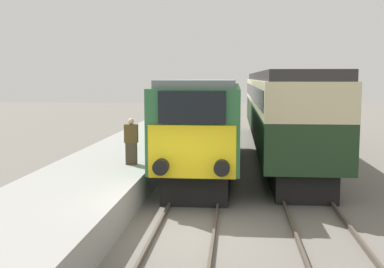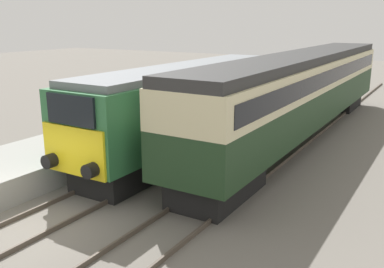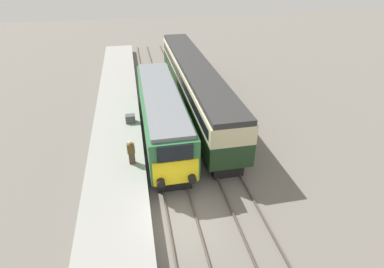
% 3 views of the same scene
% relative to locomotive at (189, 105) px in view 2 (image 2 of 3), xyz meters
% --- Properties ---
extents(ground_plane, '(120.00, 120.00, 0.00)m').
position_rel_locomotive_xyz_m(ground_plane, '(0.00, -8.50, -2.09)').
color(ground_plane, slate).
extents(platform_left, '(3.50, 50.00, 0.90)m').
position_rel_locomotive_xyz_m(platform_left, '(-3.30, -0.50, -1.64)').
color(platform_left, gray).
rests_on(platform_left, ground_plane).
extents(rails_near_track, '(1.51, 60.00, 0.14)m').
position_rel_locomotive_xyz_m(rails_near_track, '(0.00, -3.50, -2.02)').
color(rails_near_track, '#4C4238').
rests_on(rails_near_track, ground_plane).
extents(rails_far_track, '(1.50, 60.00, 0.14)m').
position_rel_locomotive_xyz_m(rails_far_track, '(3.40, -3.50, -2.02)').
color(rails_far_track, '#4C4238').
rests_on(rails_far_track, ground_plane).
extents(locomotive, '(2.70, 13.55, 3.75)m').
position_rel_locomotive_xyz_m(locomotive, '(0.00, 0.00, 0.00)').
color(locomotive, black).
rests_on(locomotive, ground_plane).
extents(passenger_carriage, '(2.75, 21.55, 4.07)m').
position_rel_locomotive_xyz_m(passenger_carriage, '(3.40, 4.87, 0.40)').
color(passenger_carriage, black).
rests_on(passenger_carriage, ground_plane).
extents(person_on_platform, '(0.44, 0.26, 1.57)m').
position_rel_locomotive_xyz_m(person_on_platform, '(-2.29, -4.02, -0.42)').
color(person_on_platform, '#473828').
rests_on(person_on_platform, platform_left).
extents(luggage_crate, '(0.70, 0.56, 0.60)m').
position_rel_locomotive_xyz_m(luggage_crate, '(-2.27, 1.28, -0.89)').
color(luggage_crate, '#4C4C51').
rests_on(luggage_crate, platform_left).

